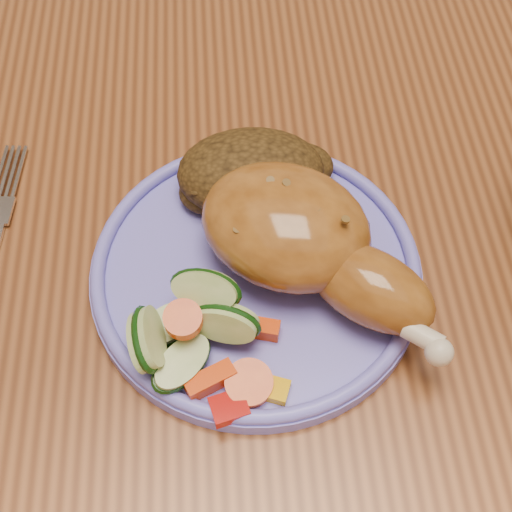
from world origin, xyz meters
name	(u,v)px	position (x,y,z in m)	size (l,w,h in m)	color
ground	(282,488)	(0.00, 0.00, 0.00)	(4.00, 4.00, 0.00)	#522D1C
dining_table	(305,267)	(0.00, 0.00, 0.67)	(0.90, 1.40, 0.75)	brown
plate	(256,273)	(-0.05, -0.06, 0.76)	(0.23, 0.23, 0.01)	#6D67DC
plate_rim	(256,264)	(-0.05, -0.06, 0.77)	(0.23, 0.23, 0.01)	#6D67DC
chicken_leg	(305,240)	(-0.01, -0.06, 0.79)	(0.18, 0.18, 0.06)	#9A5C20
rice_pilaf	(254,173)	(-0.04, 0.01, 0.78)	(0.12, 0.08, 0.05)	#432D10
vegetable_pile	(194,335)	(-0.09, -0.12, 0.78)	(0.11, 0.11, 0.05)	#A50A05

